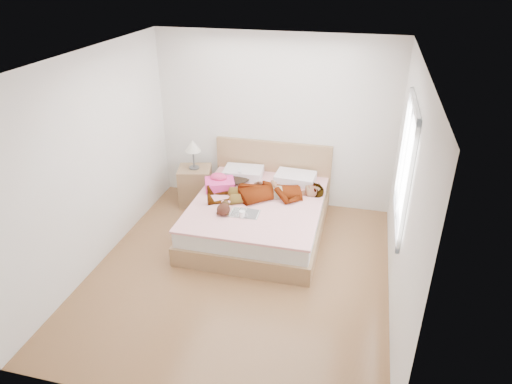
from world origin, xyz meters
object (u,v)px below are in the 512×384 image
phone (240,170)px  bed (259,213)px  woman (267,189)px  towel (219,183)px  plush_toy (224,208)px  magazine (245,213)px  coffee_mug (242,214)px  nightstand (195,183)px

phone → bed: (0.41, -0.47, -0.41)m
bed → woman: bearing=40.3°
towel → plush_toy: 0.75m
magazine → coffee_mug: (-0.00, -0.09, 0.04)m
woman → towel: (-0.72, 0.09, -0.03)m
coffee_mug → nightstand: 1.55m
woman → bed: 0.37m
bed → plush_toy: size_ratio=7.65×
coffee_mug → nightstand: (-1.07, 1.10, -0.20)m
phone → plush_toy: size_ratio=0.34×
woman → phone: size_ratio=18.05×
phone → magazine: size_ratio=0.24×
nightstand → towel: bearing=-35.5°
bed → plush_toy: bed is taller
woman → bed: size_ratio=0.80×
towel → magazine: size_ratio=1.31×
woman → plush_toy: (-0.43, -0.60, -0.04)m
phone → towel: bearing=-145.0°
plush_toy → nightstand: 1.36m
bed → towel: bed is taller
towel → plush_toy: towel is taller
towel → magazine: (0.55, -0.63, -0.08)m
phone → plush_toy: 1.01m
woman → coffee_mug: size_ratio=14.68×
phone → woman: bearing=-58.6°
magazine → bed: bearing=79.8°
coffee_mug → nightstand: nightstand is taller
magazine → coffee_mug: coffee_mug is taller
woman → magazine: size_ratio=4.33×
woman → nightstand: size_ratio=1.57×
bed → coffee_mug: size_ratio=18.34×
towel → magazine: towel is taller
bed → magazine: 0.53m
phone → nightstand: nightstand is taller
phone → bed: bed is taller
phone → coffee_mug: size_ratio=0.81×
woman → coffee_mug: woman is taller
woman → bed: bearing=-69.6°
coffee_mug → nightstand: size_ratio=0.11×
towel → phone: bearing=54.9°
towel → nightstand: 0.69m
phone → nightstand: bearing=154.8°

